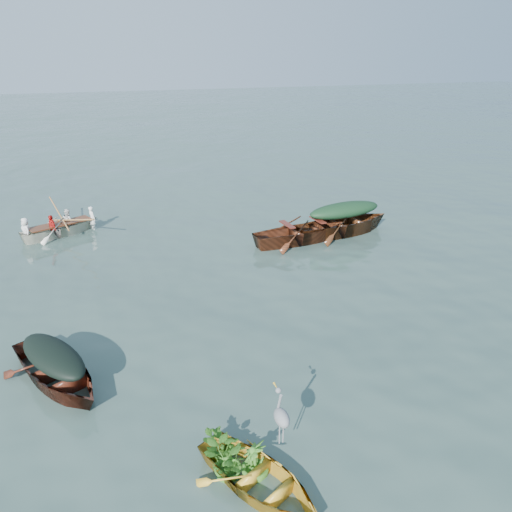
{
  "coord_description": "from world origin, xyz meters",
  "views": [
    {
      "loc": [
        -4.42,
        -8.53,
        6.07
      ],
      "look_at": [
        -0.24,
        3.99,
        0.5
      ],
      "focal_mm": 35.0,
      "sensor_mm": 36.0,
      "label": 1
    }
  ],
  "objects_px": {
    "open_wooden_boat": "(302,242)",
    "rowed_boat": "(62,235)",
    "dark_covered_boat": "(58,383)",
    "heron": "(282,425)",
    "yellow_dinghy": "(259,489)",
    "green_tarp_boat": "(343,234)"
  },
  "relations": [
    {
      "from": "yellow_dinghy",
      "to": "rowed_boat",
      "type": "xyz_separation_m",
      "value": [
        -3.03,
        12.38,
        0.0
      ]
    },
    {
      "from": "rowed_boat",
      "to": "green_tarp_boat",
      "type": "bearing_deg",
      "value": -132.28
    },
    {
      "from": "green_tarp_boat",
      "to": "open_wooden_boat",
      "type": "bearing_deg",
      "value": 90.0
    },
    {
      "from": "yellow_dinghy",
      "to": "dark_covered_boat",
      "type": "height_order",
      "value": "dark_covered_boat"
    },
    {
      "from": "green_tarp_boat",
      "to": "rowed_boat",
      "type": "relative_size",
      "value": 1.33
    },
    {
      "from": "dark_covered_boat",
      "to": "rowed_boat",
      "type": "xyz_separation_m",
      "value": [
        -0.12,
        8.75,
        0.0
      ]
    },
    {
      "from": "open_wooden_boat",
      "to": "rowed_boat",
      "type": "height_order",
      "value": "open_wooden_boat"
    },
    {
      "from": "green_tarp_boat",
      "to": "dark_covered_boat",
      "type": "bearing_deg",
      "value": 113.98
    },
    {
      "from": "dark_covered_boat",
      "to": "heron",
      "type": "bearing_deg",
      "value": -72.64
    },
    {
      "from": "rowed_boat",
      "to": "heron",
      "type": "relative_size",
      "value": 4.1
    },
    {
      "from": "yellow_dinghy",
      "to": "heron",
      "type": "xyz_separation_m",
      "value": [
        0.46,
        0.31,
        0.82
      ]
    },
    {
      "from": "dark_covered_boat",
      "to": "open_wooden_boat",
      "type": "xyz_separation_m",
      "value": [
        7.54,
        5.5,
        0.0
      ]
    },
    {
      "from": "green_tarp_boat",
      "to": "open_wooden_boat",
      "type": "xyz_separation_m",
      "value": [
        -1.66,
        -0.23,
        0.0
      ]
    },
    {
      "from": "heron",
      "to": "dark_covered_boat",
      "type": "bearing_deg",
      "value": 106.54
    },
    {
      "from": "dark_covered_boat",
      "to": "heron",
      "type": "relative_size",
      "value": 4.02
    },
    {
      "from": "yellow_dinghy",
      "to": "rowed_boat",
      "type": "distance_m",
      "value": 12.75
    },
    {
      "from": "open_wooden_boat",
      "to": "rowed_boat",
      "type": "bearing_deg",
      "value": 61.05
    },
    {
      "from": "open_wooden_boat",
      "to": "heron",
      "type": "xyz_separation_m",
      "value": [
        -4.17,
        -8.83,
        0.82
      ]
    },
    {
      "from": "yellow_dinghy",
      "to": "dark_covered_boat",
      "type": "relative_size",
      "value": 0.75
    },
    {
      "from": "yellow_dinghy",
      "to": "open_wooden_boat",
      "type": "bearing_deg",
      "value": 34.33
    },
    {
      "from": "rowed_boat",
      "to": "heron",
      "type": "distance_m",
      "value": 12.59
    },
    {
      "from": "open_wooden_boat",
      "to": "heron",
      "type": "distance_m",
      "value": 9.8
    }
  ]
}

